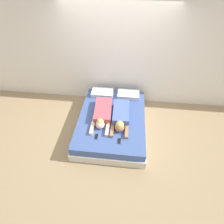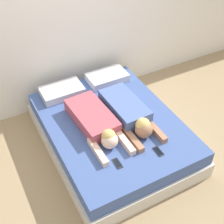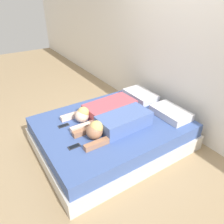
{
  "view_description": "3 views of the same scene",
  "coord_description": "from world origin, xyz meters",
  "views": [
    {
      "loc": [
        0.3,
        -2.79,
        3.32
      ],
      "look_at": [
        0.0,
        0.0,
        0.55
      ],
      "focal_mm": 28.0,
      "sensor_mm": 36.0,
      "label": 1
    },
    {
      "loc": [
        -1.31,
        -2.46,
        3.02
      ],
      "look_at": [
        0.0,
        0.0,
        0.55
      ],
      "focal_mm": 50.0,
      "sensor_mm": 36.0,
      "label": 2
    },
    {
      "loc": [
        2.14,
        -1.4,
        2.06
      ],
      "look_at": [
        0.0,
        0.0,
        0.55
      ],
      "focal_mm": 35.0,
      "sensor_mm": 36.0,
      "label": 3
    }
  ],
  "objects": [
    {
      "name": "ground_plane",
      "position": [
        0.0,
        0.0,
        0.0
      ],
      "size": [
        12.0,
        12.0,
        0.0
      ],
      "primitive_type": "plane",
      "color": "#9E8460"
    },
    {
      "name": "pillow_head_right",
      "position": [
        0.34,
        0.79,
        0.46
      ],
      "size": [
        0.56,
        0.34,
        0.11
      ],
      "color": "silver",
      "rests_on": "bed"
    },
    {
      "name": "wall_back",
      "position": [
        0.0,
        1.17,
        1.3
      ],
      "size": [
        12.0,
        0.06,
        2.6
      ],
      "color": "white",
      "rests_on": "ground_plane"
    },
    {
      "name": "cell_phone_left",
      "position": [
        -0.26,
        -0.61,
        0.41
      ],
      "size": [
        0.06,
        0.15,
        0.01
      ],
      "color": "#2D2D33",
      "rests_on": "bed"
    },
    {
      "name": "person_left",
      "position": [
        -0.22,
        -0.01,
        0.49
      ],
      "size": [
        0.43,
        1.08,
        0.22
      ],
      "color": "#B24C59",
      "rests_on": "bed"
    },
    {
      "name": "bed",
      "position": [
        0.0,
        0.0,
        0.2
      ],
      "size": [
        1.58,
        2.04,
        0.4
      ],
      "color": "beige",
      "rests_on": "ground_plane"
    },
    {
      "name": "person_right",
      "position": [
        0.2,
        -0.06,
        0.5
      ],
      "size": [
        0.38,
        1.02,
        0.24
      ],
      "color": "#4C66A5",
      "rests_on": "bed"
    },
    {
      "name": "cell_phone_right",
      "position": [
        0.22,
        -0.68,
        0.41
      ],
      "size": [
        0.06,
        0.15,
        0.01
      ],
      "color": "#2D2D33",
      "rests_on": "bed"
    },
    {
      "name": "pillow_head_left",
      "position": [
        -0.34,
        0.79,
        0.46
      ],
      "size": [
        0.56,
        0.34,
        0.11
      ],
      "color": "silver",
      "rests_on": "bed"
    }
  ]
}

